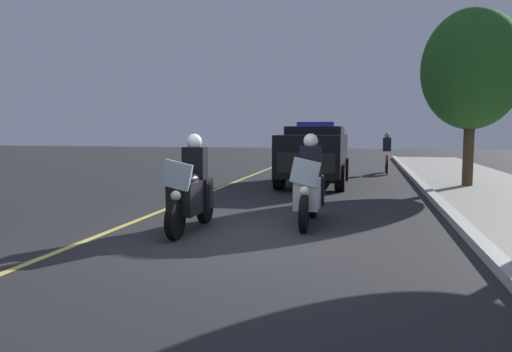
{
  "coord_description": "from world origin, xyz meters",
  "views": [
    {
      "loc": [
        7.62,
        2.07,
        1.79
      ],
      "look_at": [
        -1.39,
        0.0,
        0.9
      ],
      "focal_mm": 33.72,
      "sensor_mm": 36.0,
      "label": 1
    }
  ],
  "objects_px": {
    "police_motorcycle_lead_left": "(191,191)",
    "police_motorcycle_lead_right": "(309,188)",
    "police_suv": "(315,152)",
    "tree_far_back": "(472,70)",
    "cyclist_background": "(387,153)"
  },
  "relations": [
    {
      "from": "police_motorcycle_lead_left",
      "to": "police_motorcycle_lead_right",
      "type": "xyz_separation_m",
      "value": [
        -1.05,
        1.97,
        0.0
      ]
    },
    {
      "from": "police_suv",
      "to": "tree_far_back",
      "type": "relative_size",
      "value": 0.93
    },
    {
      "from": "police_motorcycle_lead_left",
      "to": "tree_far_back",
      "type": "height_order",
      "value": "tree_far_back"
    },
    {
      "from": "police_motorcycle_lead_right",
      "to": "cyclist_background",
      "type": "xyz_separation_m",
      "value": [
        -11.25,
        1.86,
        0.14
      ]
    },
    {
      "from": "police_motorcycle_lead_right",
      "to": "police_suv",
      "type": "relative_size",
      "value": 0.44
    },
    {
      "from": "police_motorcycle_lead_right",
      "to": "police_suv",
      "type": "height_order",
      "value": "police_suv"
    },
    {
      "from": "tree_far_back",
      "to": "police_motorcycle_lead_right",
      "type": "bearing_deg",
      "value": -31.56
    },
    {
      "from": "police_motorcycle_lead_left",
      "to": "police_suv",
      "type": "relative_size",
      "value": 0.44
    },
    {
      "from": "police_motorcycle_lead_left",
      "to": "police_suv",
      "type": "distance_m",
      "value": 7.85
    },
    {
      "from": "police_motorcycle_lead_right",
      "to": "police_suv",
      "type": "xyz_separation_m",
      "value": [
        -6.67,
        -0.6,
        0.37
      ]
    },
    {
      "from": "police_suv",
      "to": "tree_far_back",
      "type": "height_order",
      "value": "tree_far_back"
    },
    {
      "from": "police_motorcycle_lead_left",
      "to": "police_motorcycle_lead_right",
      "type": "bearing_deg",
      "value": 117.98
    },
    {
      "from": "police_motorcycle_lead_right",
      "to": "police_suv",
      "type": "distance_m",
      "value": 6.71
    },
    {
      "from": "police_suv",
      "to": "tree_far_back",
      "type": "distance_m",
      "value": 5.29
    },
    {
      "from": "police_suv",
      "to": "cyclist_background",
      "type": "distance_m",
      "value": 5.2
    }
  ]
}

